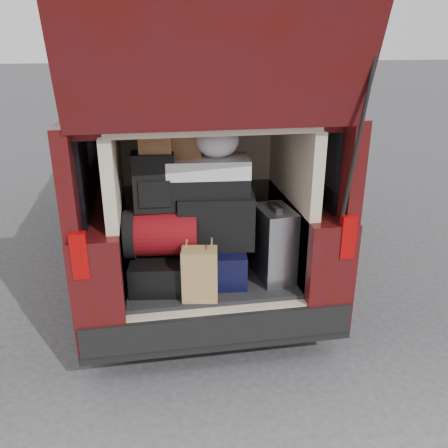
# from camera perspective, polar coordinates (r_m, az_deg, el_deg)

# --- Properties ---
(ground) EXTENTS (80.00, 80.00, 0.00)m
(ground) POSITION_cam_1_polar(r_m,az_deg,el_deg) (3.81, -1.31, -14.62)
(ground) COLOR #353538
(ground) RESTS_ON ground
(minivan) EXTENTS (1.90, 5.35, 2.77)m
(minivan) POSITION_cam_1_polar(r_m,az_deg,el_deg) (5.09, -4.48, 6.37)
(minivan) COLOR black
(minivan) RESTS_ON ground
(load_floor) EXTENTS (1.24, 1.05, 0.55)m
(load_floor) POSITION_cam_1_polar(r_m,az_deg,el_deg) (3.89, -1.95, -8.97)
(load_floor) COLOR black
(load_floor) RESTS_ON ground
(black_hardshell) EXTENTS (0.47, 0.60, 0.22)m
(black_hardshell) POSITION_cam_1_polar(r_m,az_deg,el_deg) (3.56, -7.67, -5.22)
(black_hardshell) COLOR black
(black_hardshell) RESTS_ON load_floor
(navy_hardshell) EXTENTS (0.54, 0.63, 0.26)m
(navy_hardshell) POSITION_cam_1_polar(r_m,az_deg,el_deg) (3.61, -1.45, -4.24)
(navy_hardshell) COLOR black
(navy_hardshell) RESTS_ON load_floor
(silver_roller) EXTENTS (0.27, 0.39, 0.55)m
(silver_roller) POSITION_cam_1_polar(r_m,az_deg,el_deg) (3.52, 6.07, -2.40)
(silver_roller) COLOR silver
(silver_roller) RESTS_ON load_floor
(kraft_bag) EXTENTS (0.26, 0.19, 0.38)m
(kraft_bag) POSITION_cam_1_polar(r_m,az_deg,el_deg) (3.27, -2.94, -6.08)
(kraft_bag) COLOR tan
(kraft_bag) RESTS_ON load_floor
(red_duffel) EXTENTS (0.55, 0.39, 0.34)m
(red_duffel) POSITION_cam_1_polar(r_m,az_deg,el_deg) (3.44, -7.59, -1.03)
(red_duffel) COLOR maroon
(red_duffel) RESTS_ON black_hardshell
(black_soft_case) EXTENTS (0.58, 0.40, 0.39)m
(black_soft_case) POSITION_cam_1_polar(r_m,az_deg,el_deg) (3.48, -0.93, 0.57)
(black_soft_case) COLOR black
(black_soft_case) RESTS_ON navy_hardshell
(backpack) EXTENTS (0.30, 0.19, 0.41)m
(backpack) POSITION_cam_1_polar(r_m,az_deg,el_deg) (3.35, -8.44, 5.06)
(backpack) COLOR black
(backpack) RESTS_ON red_duffel
(twotone_duffel) EXTENTS (0.61, 0.35, 0.26)m
(twotone_duffel) POSITION_cam_1_polar(r_m,az_deg,el_deg) (3.40, -1.97, 5.84)
(twotone_duffel) COLOR white
(twotone_duffel) RESTS_ON black_soft_case
(grocery_sack_lower) EXTENTS (0.23, 0.20, 0.20)m
(grocery_sack_lower) POSITION_cam_1_polar(r_m,az_deg,el_deg) (3.29, -8.30, 10.31)
(grocery_sack_lower) COLOR brown
(grocery_sack_lower) RESTS_ON backpack
(grocery_sack_upper) EXTENTS (0.24, 0.20, 0.24)m
(grocery_sack_upper) POSITION_cam_1_polar(r_m,az_deg,el_deg) (3.39, -5.01, 10.11)
(grocery_sack_upper) COLOR brown
(grocery_sack_upper) RESTS_ON twotone_duffel
(plastic_bag_center) EXTENTS (0.31, 0.29, 0.25)m
(plastic_bag_center) POSITION_cam_1_polar(r_m,az_deg,el_deg) (3.35, -0.83, 10.08)
(plastic_bag_center) COLOR silver
(plastic_bag_center) RESTS_ON twotone_duffel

